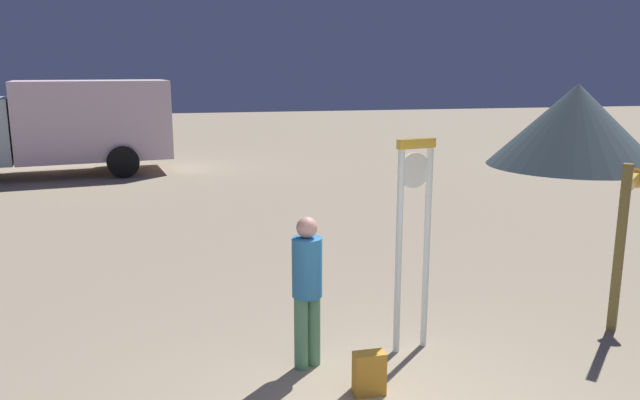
% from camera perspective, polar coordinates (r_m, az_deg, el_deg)
% --- Properties ---
extents(standing_clock, '(0.45, 0.18, 2.35)m').
position_cam_1_polar(standing_clock, '(6.69, 8.65, -2.32)').
color(standing_clock, white).
rests_on(standing_clock, ground_plane).
extents(arrow_sign, '(0.91, 0.86, 2.02)m').
position_cam_1_polar(arrow_sign, '(8.29, 26.62, -1.06)').
color(arrow_sign, olive).
rests_on(arrow_sign, ground_plane).
extents(person_near_clock, '(0.31, 0.31, 1.62)m').
position_cam_1_polar(person_near_clock, '(6.36, -1.20, -7.85)').
color(person_near_clock, '#508760').
rests_on(person_near_clock, ground_plane).
extents(backpack, '(0.31, 0.20, 0.43)m').
position_cam_1_polar(backpack, '(6.14, 4.56, -15.72)').
color(backpack, '#C68627').
rests_on(backpack, ground_plane).
extents(box_truck_near, '(6.52, 3.33, 2.72)m').
position_cam_1_polar(box_truck_near, '(19.51, -22.37, 6.60)').
color(box_truck_near, silver).
rests_on(box_truck_near, ground_plane).
extents(dome_tent, '(5.38, 5.38, 2.61)m').
position_cam_1_polar(dome_tent, '(21.26, 22.56, 6.42)').
color(dome_tent, '#38474C').
rests_on(dome_tent, ground_plane).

